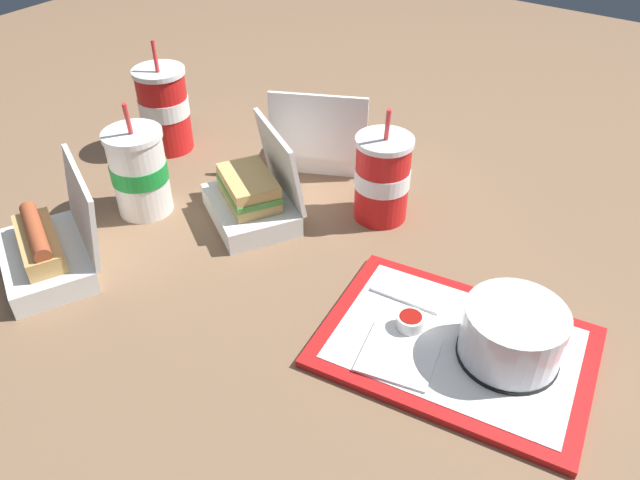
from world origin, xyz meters
The scene contains 12 objects.
ground_plane centered at (0.00, 0.00, 0.00)m, with size 3.20×3.20×0.00m, color brown.
food_tray centered at (0.26, -0.02, 0.01)m, with size 0.40×0.31×0.01m.
cake_container centered at (0.32, 0.00, 0.05)m, with size 0.14×0.14×0.08m.
ketchup_cup centered at (0.19, -0.03, 0.03)m, with size 0.04×0.04×0.02m.
napkin_stack centered at (0.20, -0.08, 0.02)m, with size 0.10×0.10×0.00m, color white.
plastic_fork centered at (0.15, 0.02, 0.02)m, with size 0.11×0.01×0.01m, color white.
clamshell_sandwich_right centered at (-0.18, 0.07, 0.04)m, with size 0.22×0.21×0.17m.
clamshell_sandwich_left centered at (-0.20, 0.31, 0.04)m, with size 0.23×0.21×0.17m.
clamshell_hotdog_center centered at (-0.36, -0.23, 0.04)m, with size 0.24×0.22×0.17m.
soda_cup_back centered at (-0.50, 0.17, 0.09)m, with size 0.11×0.11×0.24m.
soda_cup_center centered at (0.00, 0.20, 0.08)m, with size 0.10×0.10×0.22m.
soda_cup_front centered at (-0.37, -0.03, 0.08)m, with size 0.10×0.10×0.22m.
Camera 1 is at (0.44, -0.62, 0.66)m, focal length 35.00 mm.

